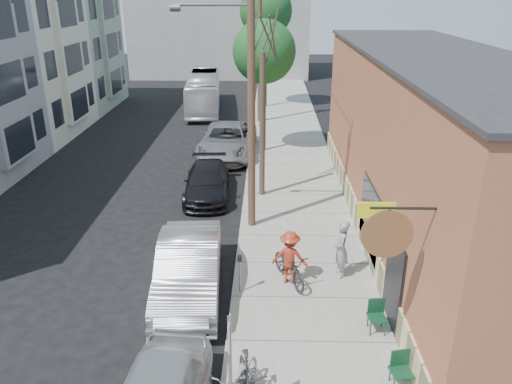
{
  "coord_description": "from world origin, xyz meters",
  "views": [
    {
      "loc": [
        3.05,
        -12.54,
        8.66
      ],
      "look_at": [
        2.61,
        4.91,
        1.5
      ],
      "focal_mm": 35.0,
      "sensor_mm": 36.0,
      "label": 1
    }
  ],
  "objects_px": {
    "parking_meter_far": "(249,178)",
    "patio_chair_b": "(401,372)",
    "utility_pole_near": "(250,89)",
    "tree_leafy_mid": "(264,52)",
    "parking_meter_near": "(240,268)",
    "car_1": "(189,269)",
    "car_3": "(227,140)",
    "patron_grey": "(341,249)",
    "bus": "(204,92)",
    "tree_leafy_far": "(266,11)",
    "cyclist": "(290,257)",
    "patio_chair_a": "(377,317)",
    "parked_bike_b": "(238,384)",
    "parked_bike_a": "(249,384)",
    "sign_post": "(230,364)",
    "car_2": "(207,182)",
    "tree_bare": "(262,127)"
  },
  "relations": [
    {
      "from": "parking_meter_far",
      "to": "patio_chair_b",
      "type": "relative_size",
      "value": 1.41
    },
    {
      "from": "utility_pole_near",
      "to": "tree_leafy_mid",
      "type": "height_order",
      "value": "utility_pole_near"
    },
    {
      "from": "parking_meter_near",
      "to": "car_1",
      "type": "relative_size",
      "value": 0.24
    },
    {
      "from": "parking_meter_far",
      "to": "tree_leafy_mid",
      "type": "height_order",
      "value": "tree_leafy_mid"
    },
    {
      "from": "utility_pole_near",
      "to": "car_3",
      "type": "xyz_separation_m",
      "value": [
        -1.59,
        9.07,
        -4.55
      ]
    },
    {
      "from": "patron_grey",
      "to": "bus",
      "type": "relative_size",
      "value": 0.19
    },
    {
      "from": "parking_meter_near",
      "to": "tree_leafy_far",
      "type": "xyz_separation_m",
      "value": [
        0.55,
        25.68,
        6.11
      ]
    },
    {
      "from": "tree_leafy_far",
      "to": "cyclist",
      "type": "distance_m",
      "value": 25.81
    },
    {
      "from": "tree_leafy_mid",
      "to": "patio_chair_a",
      "type": "height_order",
      "value": "tree_leafy_mid"
    },
    {
      "from": "parking_meter_far",
      "to": "patron_grey",
      "type": "xyz_separation_m",
      "value": [
        3.12,
        -6.57,
        0.12
      ]
    },
    {
      "from": "parked_bike_b",
      "to": "car_1",
      "type": "height_order",
      "value": "car_1"
    },
    {
      "from": "parking_meter_near",
      "to": "tree_leafy_mid",
      "type": "bearing_deg",
      "value": 87.79
    },
    {
      "from": "patio_chair_a",
      "to": "car_1",
      "type": "bearing_deg",
      "value": 153.15
    },
    {
      "from": "parked_bike_a",
      "to": "patio_chair_a",
      "type": "bearing_deg",
      "value": 23.84
    },
    {
      "from": "car_1",
      "to": "utility_pole_near",
      "type": "bearing_deg",
      "value": 65.15
    },
    {
      "from": "car_3",
      "to": "parking_meter_near",
      "type": "bearing_deg",
      "value": -80.64
    },
    {
      "from": "car_3",
      "to": "patio_chair_a",
      "type": "bearing_deg",
      "value": -68.18
    },
    {
      "from": "car_3",
      "to": "sign_post",
      "type": "bearing_deg",
      "value": -81.95
    },
    {
      "from": "sign_post",
      "to": "patron_grey",
      "type": "bearing_deg",
      "value": 63.4
    },
    {
      "from": "car_2",
      "to": "parking_meter_far",
      "type": "bearing_deg",
      "value": -10.23
    },
    {
      "from": "patio_chair_a",
      "to": "car_2",
      "type": "distance_m",
      "value": 11.1
    },
    {
      "from": "parking_meter_near",
      "to": "car_3",
      "type": "distance_m",
      "value": 13.78
    },
    {
      "from": "tree_leafy_far",
      "to": "car_3",
      "type": "height_order",
      "value": "tree_leafy_far"
    },
    {
      "from": "tree_leafy_far",
      "to": "tree_leafy_mid",
      "type": "bearing_deg",
      "value": -90.0
    },
    {
      "from": "cyclist",
      "to": "bus",
      "type": "relative_size",
      "value": 0.18
    },
    {
      "from": "patron_grey",
      "to": "cyclist",
      "type": "bearing_deg",
      "value": -72.06
    },
    {
      "from": "cyclist",
      "to": "parking_meter_near",
      "type": "bearing_deg",
      "value": 32.48
    },
    {
      "from": "parked_bike_a",
      "to": "car_3",
      "type": "xyz_separation_m",
      "value": [
        -1.9,
        18.12,
        0.11
      ]
    },
    {
      "from": "patio_chair_b",
      "to": "car_2",
      "type": "relative_size",
      "value": 0.19
    },
    {
      "from": "cyclist",
      "to": "car_1",
      "type": "xyz_separation_m",
      "value": [
        -3.05,
        -0.5,
        -0.15
      ]
    },
    {
      "from": "parking_meter_far",
      "to": "tree_bare",
      "type": "xyz_separation_m",
      "value": [
        0.55,
        0.17,
        2.25
      ]
    },
    {
      "from": "bus",
      "to": "tree_bare",
      "type": "bearing_deg",
      "value": -79.65
    },
    {
      "from": "patio_chair_a",
      "to": "parked_bike_a",
      "type": "relative_size",
      "value": 0.44
    },
    {
      "from": "parked_bike_a",
      "to": "car_2",
      "type": "xyz_separation_m",
      "value": [
        -2.34,
        12.2,
        -0.07
      ]
    },
    {
      "from": "parking_meter_far",
      "to": "car_3",
      "type": "distance_m",
      "value": 6.32
    },
    {
      "from": "sign_post",
      "to": "bus",
      "type": "height_order",
      "value": "sign_post"
    },
    {
      "from": "car_2",
      "to": "car_3",
      "type": "height_order",
      "value": "car_3"
    },
    {
      "from": "patron_grey",
      "to": "parked_bike_b",
      "type": "distance_m",
      "value": 6.11
    },
    {
      "from": "car_1",
      "to": "bus",
      "type": "height_order",
      "value": "bus"
    },
    {
      "from": "parking_meter_far",
      "to": "parked_bike_a",
      "type": "xyz_separation_m",
      "value": [
        0.45,
        -11.97,
        -0.24
      ]
    },
    {
      "from": "patio_chair_b",
      "to": "cyclist",
      "type": "distance_m",
      "value": 5.03
    },
    {
      "from": "tree_leafy_mid",
      "to": "car_3",
      "type": "bearing_deg",
      "value": -163.92
    },
    {
      "from": "parking_meter_near",
      "to": "tree_leafy_far",
      "type": "height_order",
      "value": "tree_leafy_far"
    },
    {
      "from": "tree_leafy_mid",
      "to": "car_1",
      "type": "relative_size",
      "value": 1.35
    },
    {
      "from": "tree_bare",
      "to": "patron_grey",
      "type": "distance_m",
      "value": 7.52
    },
    {
      "from": "bus",
      "to": "car_2",
      "type": "bearing_deg",
      "value": -87.42
    },
    {
      "from": "tree_bare",
      "to": "tree_leafy_far",
      "type": "bearing_deg",
      "value": 90.0
    },
    {
      "from": "parked_bike_b",
      "to": "bus",
      "type": "xyz_separation_m",
      "value": [
        -4.33,
        29.34,
        0.69
      ]
    },
    {
      "from": "parking_meter_near",
      "to": "tree_leafy_mid",
      "type": "distance_m",
      "value": 15.0
    },
    {
      "from": "utility_pole_near",
      "to": "patron_grey",
      "type": "height_order",
      "value": "utility_pole_near"
    }
  ]
}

